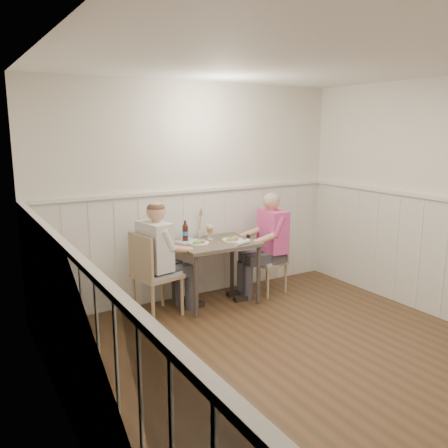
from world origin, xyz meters
name	(u,v)px	position (x,y,z in m)	size (l,w,h in m)	color
ground_plane	(312,369)	(0.00, 0.00, 0.00)	(4.50, 4.50, 0.00)	#44311E
room_shell	(319,197)	(0.00, 0.00, 1.52)	(4.04, 4.54, 2.60)	silver
wainscot	(268,273)	(0.00, 0.69, 0.69)	(4.00, 4.49, 1.34)	white
dining_table	(215,250)	(0.07, 1.84, 0.65)	(0.93, 0.70, 0.75)	#493E35
chair_right	(270,258)	(0.86, 1.82, 0.44)	(0.45, 0.45, 0.81)	gray
chair_left	(153,272)	(-0.73, 1.82, 0.52)	(0.53, 0.53, 0.95)	gray
man_in_pink	(270,251)	(0.82, 1.79, 0.55)	(0.63, 0.44, 1.31)	#3F3F47
diner_cream	(159,268)	(-0.67, 1.81, 0.55)	(0.66, 0.48, 1.32)	#3F3F47
plate_man	(232,239)	(0.27, 1.78, 0.77)	(0.25, 0.25, 0.06)	white
plate_diner	(198,242)	(-0.15, 1.85, 0.77)	(0.24, 0.24, 0.06)	white
beer_glass_a	(209,229)	(0.10, 2.05, 0.86)	(0.07, 0.07, 0.17)	silver
beer_glass_b	(210,230)	(0.08, 1.98, 0.86)	(0.07, 0.07, 0.17)	silver
beer_bottle	(185,232)	(-0.21, 2.06, 0.86)	(0.07, 0.07, 0.25)	#33180F
rolled_napkin	(242,243)	(0.27, 1.57, 0.77)	(0.23, 0.12, 0.05)	white
grass_vase	(199,224)	(0.02, 2.15, 0.92)	(0.04, 0.04, 0.38)	silver
gingham_mat	(187,241)	(-0.20, 2.05, 0.75)	(0.33, 0.29, 0.01)	#5B75AB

